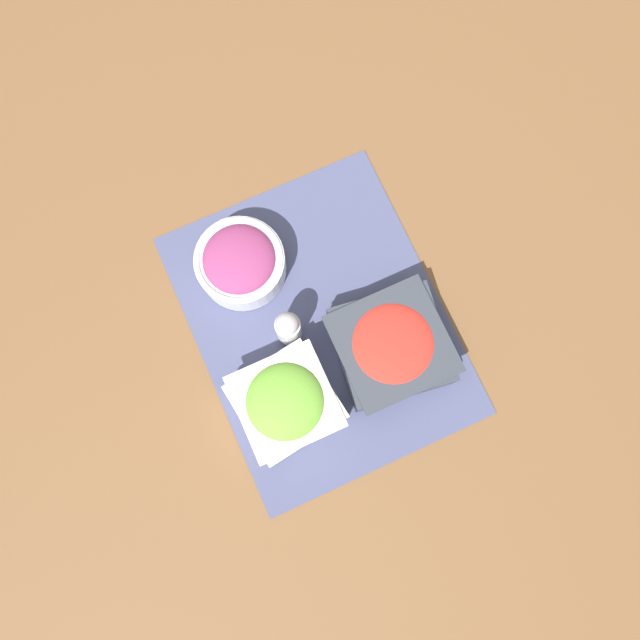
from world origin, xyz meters
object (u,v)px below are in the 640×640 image
onion_bowl (240,262)px  lettuce_bowl (286,402)px  pepper_shaker (288,328)px  tomato_bowl (391,346)px

onion_bowl → lettuce_bowl: bearing=-5.7°
pepper_shaker → lettuce_bowl: bearing=-25.9°
lettuce_bowl → tomato_bowl: lettuce_bowl is taller
tomato_bowl → pepper_shaker: pepper_shaker is taller
pepper_shaker → tomato_bowl: bearing=56.6°
lettuce_bowl → pepper_shaker: (-0.10, 0.05, 0.01)m
lettuce_bowl → onion_bowl: bearing=174.3°
onion_bowl → pepper_shaker: size_ratio=1.43×
tomato_bowl → pepper_shaker: size_ratio=1.83×
onion_bowl → tomato_bowl: size_ratio=0.78×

